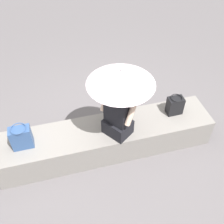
# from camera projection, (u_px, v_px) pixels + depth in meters

# --- Properties ---
(ground_plane) EXTENTS (14.00, 14.00, 0.00)m
(ground_plane) POSITION_uv_depth(u_px,v_px,m) (107.00, 148.00, 4.00)
(ground_plane) COLOR #605B5E
(stone_bench) EXTENTS (3.03, 0.61, 0.45)m
(stone_bench) POSITION_uv_depth(u_px,v_px,m) (107.00, 139.00, 3.84)
(stone_bench) COLOR gray
(stone_bench) RESTS_ON ground
(person_seated) EXTENTS (0.43, 0.50, 0.90)m
(person_seated) POSITION_uv_depth(u_px,v_px,m) (118.00, 112.00, 3.36)
(person_seated) COLOR black
(person_seated) RESTS_ON stone_bench
(parasol) EXTENTS (0.81, 0.81, 1.03)m
(parasol) POSITION_uv_depth(u_px,v_px,m) (121.00, 77.00, 3.02)
(parasol) COLOR #B7B7BC
(parasol) RESTS_ON stone_bench
(handbag_black) EXTENTS (0.22, 0.17, 0.29)m
(handbag_black) POSITION_uv_depth(u_px,v_px,m) (175.00, 105.00, 3.81)
(handbag_black) COLOR black
(handbag_black) RESTS_ON stone_bench
(tote_bag_canvas) EXTENTS (0.26, 0.20, 0.34)m
(tote_bag_canvas) POSITION_uv_depth(u_px,v_px,m) (21.00, 137.00, 3.35)
(tote_bag_canvas) COLOR #335184
(tote_bag_canvas) RESTS_ON stone_bench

